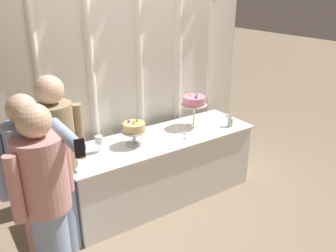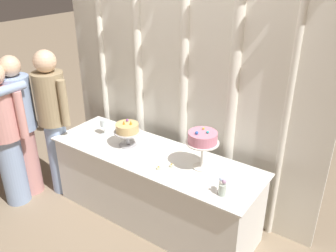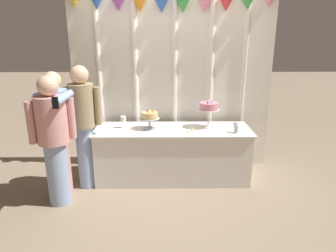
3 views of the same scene
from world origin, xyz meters
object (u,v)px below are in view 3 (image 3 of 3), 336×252
flower_vase (236,127)px  tealight_far_left (188,132)px  guest_man_dark_suit (54,137)px  guest_man_pink_jacket (83,122)px  tealight_near_left (193,130)px  cake_display_nearright (209,107)px  guest_girl_blue_dress (57,130)px  wine_glass (123,119)px  cake_display_nearleft (150,117)px  cake_table (172,154)px

flower_vase → tealight_far_left: 0.62m
guest_man_dark_suit → guest_man_pink_jacket: bearing=60.9°
tealight_far_left → tealight_near_left: size_ratio=1.05×
flower_vase → tealight_near_left: (-0.55, 0.10, -0.06)m
guest_man_dark_suit → cake_display_nearright: bearing=20.4°
guest_man_pink_jacket → guest_girl_blue_dress: guest_man_pink_jacket is taller
wine_glass → tealight_near_left: wine_glass is taller
cake_display_nearright → guest_man_pink_jacket: 1.65m
guest_man_pink_jacket → tealight_near_left: bearing=5.4°
cake_display_nearleft → tealight_near_left: size_ratio=6.33×
tealight_near_left → guest_girl_blue_dress: size_ratio=0.03×
cake_display_nearright → flower_vase: bearing=-36.5°
tealight_far_left → guest_man_pink_jacket: 1.33m
tealight_far_left → guest_man_pink_jacket: (-1.33, -0.04, 0.15)m
cake_display_nearright → flower_vase: (0.33, -0.24, -0.21)m
cake_table → flower_vase: flower_vase is taller
cake_display_nearleft → tealight_far_left: 0.55m
cake_display_nearleft → guest_man_dark_suit: (-1.06, -0.63, -0.06)m
cake_display_nearleft → guest_girl_blue_dress: guest_girl_blue_dress is taller
flower_vase → cake_display_nearright: bearing=143.5°
wine_glass → guest_man_pink_jacket: size_ratio=0.10×
tealight_near_left → guest_man_dark_suit: 1.72m
cake_table → guest_girl_blue_dress: size_ratio=1.35×
guest_girl_blue_dress → guest_man_dark_suit: 0.20m
wine_glass → guest_man_dark_suit: (-0.70, -0.67, -0.02)m
guest_man_pink_jacket → cake_display_nearright: bearing=9.4°
cake_table → tealight_near_left: 0.46m
tealight_far_left → guest_man_dark_suit: size_ratio=0.03×
cake_table → flower_vase: (0.81, -0.18, 0.44)m
cake_display_nearleft → tealight_near_left: cake_display_nearleft is taller
flower_vase → tealight_far_left: (-0.62, 0.01, -0.06)m
tealight_near_left → cake_display_nearleft: bearing=172.1°
cake_table → wine_glass: (-0.67, 0.05, 0.48)m
cake_table → tealight_far_left: tealight_far_left is taller
cake_display_nearleft → wine_glass: bearing=173.1°
tealight_near_left → guest_man_dark_suit: size_ratio=0.03×
cake_table → cake_display_nearleft: bearing=179.2°
flower_vase → guest_man_dark_suit: (-2.18, -0.45, 0.03)m
tealight_near_left → guest_girl_blue_dress: 1.70m
guest_man_pink_jacket → tealight_far_left: bearing=1.6°
wine_glass → guest_man_pink_jacket: (-0.47, -0.26, 0.03)m
tealight_far_left → cake_table: bearing=138.5°
cake_table → guest_man_pink_jacket: guest_man_pink_jacket is taller
cake_display_nearleft → cake_display_nearright: (0.79, 0.06, 0.11)m
wine_glass → guest_girl_blue_dress: size_ratio=0.11×
cake_table → guest_man_dark_suit: (-1.37, -0.63, 0.47)m
cake_display_nearleft → guest_man_pink_jacket: size_ratio=0.17×
tealight_near_left → cake_table: bearing=164.1°
tealight_far_left → guest_girl_blue_dress: bearing=-170.6°
tealight_near_left → guest_man_pink_jacket: 1.41m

